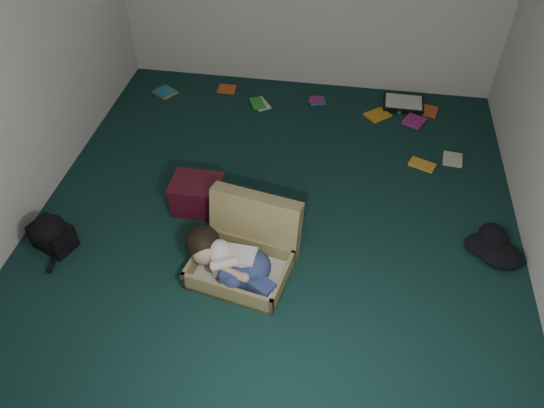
# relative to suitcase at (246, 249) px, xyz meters

# --- Properties ---
(floor) EXTENTS (4.50, 4.50, 0.00)m
(floor) POSITION_rel_suitcase_xyz_m (0.14, 0.47, -0.16)
(floor) COLOR #102F2B
(floor) RESTS_ON ground
(wall_front) EXTENTS (4.50, 0.00, 4.50)m
(wall_front) POSITION_rel_suitcase_xyz_m (0.14, -1.78, 1.14)
(wall_front) COLOR silver
(wall_front) RESTS_ON ground
(suitcase) EXTENTS (0.83, 0.82, 0.52)m
(suitcase) POSITION_rel_suitcase_xyz_m (0.00, 0.00, 0.00)
(suitcase) COLOR #958652
(suitcase) RESTS_ON floor
(person) EXTENTS (0.74, 0.48, 0.32)m
(person) POSITION_rel_suitcase_xyz_m (-0.08, -0.17, 0.04)
(person) COLOR white
(person) RESTS_ON suitcase
(maroon_bin) EXTENTS (0.42, 0.33, 0.29)m
(maroon_bin) POSITION_rel_suitcase_xyz_m (-0.53, 0.54, -0.01)
(maroon_bin) COLOR #460E1C
(maroon_bin) RESTS_ON floor
(backpack) EXTENTS (0.48, 0.43, 0.23)m
(backpack) POSITION_rel_suitcase_xyz_m (-1.54, -0.07, -0.04)
(backpack) COLOR black
(backpack) RESTS_ON floor
(clothing_pile) EXTENTS (0.43, 0.35, 0.13)m
(clothing_pile) POSITION_rel_suitcase_xyz_m (1.84, 0.44, -0.09)
(clothing_pile) COLOR black
(clothing_pile) RESTS_ON floor
(paper_tray) EXTENTS (0.42, 0.32, 0.06)m
(paper_tray) POSITION_rel_suitcase_xyz_m (1.23, 2.42, -0.13)
(paper_tray) COLOR black
(paper_tray) RESTS_ON floor
(book_scatter) EXTENTS (3.25, 1.25, 0.02)m
(book_scatter) POSITION_rel_suitcase_xyz_m (0.59, 2.12, -0.15)
(book_scatter) COLOR gold
(book_scatter) RESTS_ON floor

